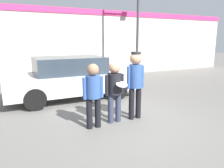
{
  "coord_description": "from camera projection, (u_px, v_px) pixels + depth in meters",
  "views": [
    {
      "loc": [
        -2.84,
        -4.84,
        2.16
      ],
      "look_at": [
        -0.37,
        0.2,
        1.0
      ],
      "focal_mm": 35.0,
      "sensor_mm": 36.0,
      "label": 1
    }
  ],
  "objects": [
    {
      "name": "ground_plane",
      "position": [
        127.0,
        120.0,
        5.92
      ],
      "size": [
        56.0,
        56.0,
        0.0
      ],
      "primitive_type": "plane",
      "color": "#66635E"
    },
    {
      "name": "storefront_building",
      "position": [
        62.0,
        43.0,
        11.83
      ],
      "size": [
        24.0,
        0.22,
        3.81
      ],
      "color": "#B2A89E",
      "rests_on": "ground"
    },
    {
      "name": "person_left",
      "position": [
        93.0,
        91.0,
        5.25
      ],
      "size": [
        0.53,
        0.36,
        1.6
      ],
      "color": "black",
      "rests_on": "ground"
    },
    {
      "name": "person_middle_with_frisbee",
      "position": [
        115.0,
        87.0,
        5.61
      ],
      "size": [
        0.53,
        0.59,
        1.59
      ],
      "color": "#2D3347",
      "rests_on": "ground"
    },
    {
      "name": "person_right",
      "position": [
        135.0,
        79.0,
        5.85
      ],
      "size": [
        0.52,
        0.35,
        1.84
      ],
      "color": "black",
      "rests_on": "ground"
    },
    {
      "name": "parked_car_near",
      "position": [
        72.0,
        78.0,
        7.94
      ],
      "size": [
        4.63,
        1.85,
        1.54
      ],
      "color": "silver",
      "rests_on": "ground"
    },
    {
      "name": "street_lamp",
      "position": [
        143.0,
        6.0,
        10.62
      ],
      "size": [
        1.56,
        0.35,
        6.08
      ],
      "color": "#38383D",
      "rests_on": "ground"
    }
  ]
}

